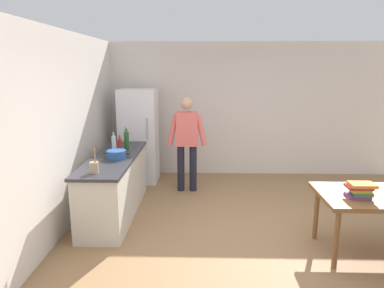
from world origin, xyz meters
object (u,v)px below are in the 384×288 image
(cooking_pot, at_px, (116,154))
(utensil_jar, at_px, (94,167))
(bottle_vinegar_tall, at_px, (126,138))
(bottle_sauce_red, at_px, (120,144))
(refrigerator, at_px, (139,136))
(dining_table, at_px, (379,200))
(book_stack, at_px, (360,190))
(bottle_wine_green, at_px, (127,141))
(person, at_px, (187,138))
(bottle_water_clear, at_px, (114,143))

(cooking_pot, relative_size, utensil_jar, 1.25)
(bottle_vinegar_tall, bearing_deg, bottle_sauce_red, -94.39)
(refrigerator, relative_size, utensil_jar, 5.62)
(dining_table, distance_m, book_stack, 0.36)
(dining_table, relative_size, bottle_vinegar_tall, 4.37)
(cooking_pot, height_order, bottle_sauce_red, bottle_sauce_red)
(bottle_vinegar_tall, relative_size, bottle_wine_green, 0.94)
(person, xyz_separation_m, dining_table, (2.35, -2.15, -0.31))
(bottle_wine_green, bearing_deg, cooking_pot, -93.40)
(dining_table, distance_m, bottle_vinegar_tall, 3.87)
(dining_table, bearing_deg, bottle_wine_green, 154.54)
(refrigerator, height_order, dining_table, refrigerator)
(person, relative_size, bottle_water_clear, 5.67)
(refrigerator, height_order, utensil_jar, refrigerator)
(refrigerator, relative_size, bottle_wine_green, 5.29)
(dining_table, bearing_deg, refrigerator, 140.71)
(refrigerator, height_order, bottle_vinegar_tall, refrigerator)
(utensil_jar, height_order, bottle_wine_green, bottle_wine_green)
(bottle_vinegar_tall, distance_m, book_stack, 3.66)
(person, xyz_separation_m, bottle_vinegar_tall, (-1.03, -0.29, 0.06))
(dining_table, distance_m, cooking_pot, 3.49)
(utensil_jar, bearing_deg, bottle_vinegar_tall, 87.74)
(refrigerator, relative_size, bottle_water_clear, 6.00)
(book_stack, bearing_deg, bottle_water_clear, 153.77)
(refrigerator, distance_m, bottle_sauce_red, 1.19)
(book_stack, bearing_deg, bottle_wine_green, 150.70)
(person, relative_size, bottle_wine_green, 5.00)
(refrigerator, xyz_separation_m, dining_table, (3.30, -2.70, -0.23))
(refrigerator, distance_m, dining_table, 4.27)
(bottle_sauce_red, bearing_deg, person, 30.68)
(utensil_jar, distance_m, bottle_vinegar_tall, 1.59)
(refrigerator, xyz_separation_m, bottle_vinegar_tall, (-0.08, -0.85, 0.14))
(dining_table, xyz_separation_m, bottle_water_clear, (-3.48, 1.45, 0.35))
(refrigerator, xyz_separation_m, cooking_pot, (-0.03, -1.71, 0.06))
(cooking_pot, bearing_deg, book_stack, -20.03)
(dining_table, bearing_deg, bottle_sauce_red, 155.87)
(dining_table, height_order, bottle_vinegar_tall, bottle_vinegar_tall)
(utensil_jar, xyz_separation_m, bottle_sauce_red, (0.04, 1.26, 0.02))
(refrigerator, bearing_deg, bottle_water_clear, -98.12)
(person, bearing_deg, utensil_jar, -120.08)
(bottle_sauce_red, distance_m, bottle_water_clear, 0.11)
(person, bearing_deg, cooking_pot, -130.33)
(bottle_vinegar_tall, height_order, bottle_water_clear, bottle_vinegar_tall)
(bottle_wine_green, xyz_separation_m, bottle_water_clear, (-0.18, -0.12, -0.02))
(bottle_sauce_red, xyz_separation_m, bottle_vinegar_tall, (0.03, 0.33, 0.04))
(cooking_pot, bearing_deg, bottle_water_clear, 107.67)
(bottle_water_clear, bearing_deg, dining_table, -22.68)
(utensil_jar, xyz_separation_m, bottle_vinegar_tall, (0.06, 1.59, 0.06))
(utensil_jar, xyz_separation_m, book_stack, (3.15, -0.38, -0.13))
(bottle_wine_green, height_order, book_stack, bottle_wine_green)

